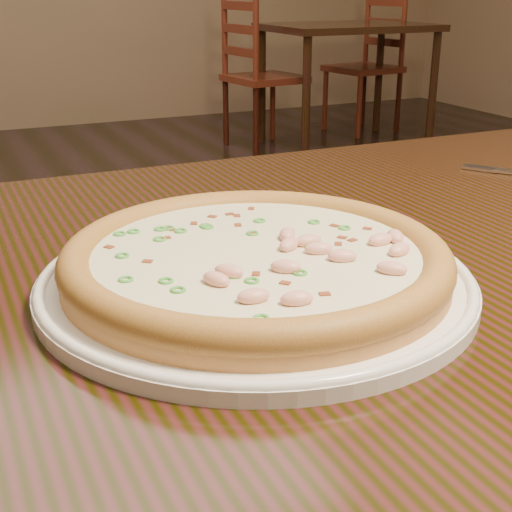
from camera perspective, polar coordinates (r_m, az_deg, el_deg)
name	(u,v)px	position (r m, az deg, el deg)	size (l,w,h in m)	color
hero_table	(342,339)	(0.74, 6.86, -6.63)	(1.20, 0.80, 0.75)	black
plate	(256,279)	(0.60, 0.00, -1.88)	(0.37, 0.37, 0.02)	white
pizza	(256,259)	(0.60, 0.04, -0.27)	(0.33, 0.33, 0.03)	#BD8140
bg_table_right	(348,40)	(4.65, 7.38, 16.77)	(1.00, 0.70, 0.75)	black
chair_c	(257,78)	(4.53, 0.10, 14.08)	(0.47, 0.47, 0.95)	#562215
chair_d	(369,67)	(5.18, 9.04, 14.72)	(0.48, 0.48, 0.95)	#562215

